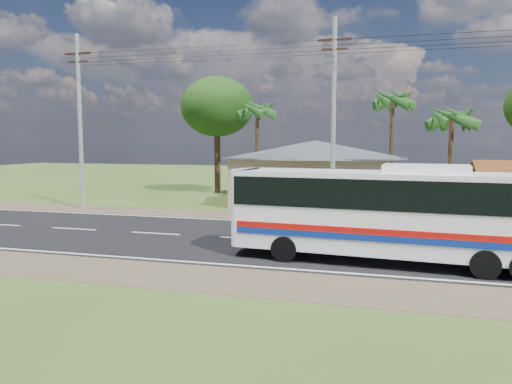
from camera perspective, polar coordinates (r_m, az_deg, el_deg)
ground at (r=22.51m, az=-1.08°, el=-5.39°), size 120.00×120.00×0.00m
road at (r=22.51m, az=-1.08°, el=-5.36°), size 120.00×16.00×0.03m
house at (r=34.59m, az=6.78°, el=2.97°), size 12.40×10.00×5.00m
utility_poles at (r=27.88m, az=8.15°, el=8.66°), size 32.80×2.22×11.00m
palm_near at (r=32.29m, az=21.48°, el=7.84°), size 2.80×2.80×6.70m
palm_mid at (r=36.72m, az=15.35°, el=10.03°), size 2.80×2.80×8.20m
palm_far at (r=38.61m, az=0.13°, el=9.32°), size 2.80×2.80×7.70m
tree_behind_house at (r=41.77m, az=-4.48°, el=9.65°), size 6.00×6.00×9.61m
coach_bus at (r=18.44m, az=15.76°, el=-1.69°), size 11.69×3.27×3.58m
motorcycle at (r=29.95m, az=2.90°, el=-1.77°), size 1.61×1.02×0.80m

